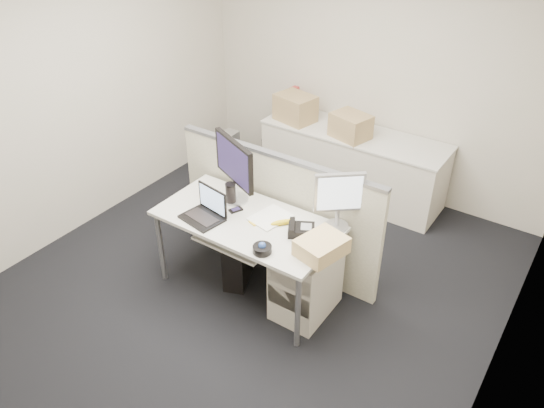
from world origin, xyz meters
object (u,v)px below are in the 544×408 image
Objects in this scene: laptop at (201,206)px; desk_phone at (301,230)px; desk at (247,226)px; monitor_main at (234,171)px.

desk_phone is (0.77, 0.28, -0.09)m from laptop.
desk is 7.39× the size of desk_phone.
monitor_main is 2.81× the size of desk_phone.
laptop is (-0.30, -0.20, 0.19)m from desk.
laptop is 1.62× the size of desk_phone.
monitor_main is at bearing 143.13° from desk_phone.
monitor_main reaches higher than laptop.
desk_phone is at bearing 16.37° from monitor_main.
desk is at bearing 43.84° from laptop.
desk is 0.47m from monitor_main.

